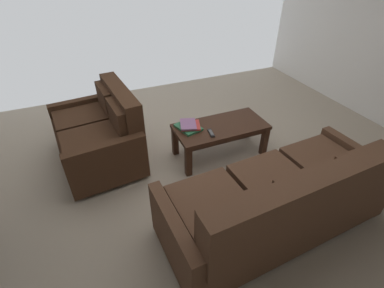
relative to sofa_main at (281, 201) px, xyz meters
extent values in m
cube|color=tan|center=(0.30, -1.05, -0.39)|extent=(5.91, 5.09, 0.01)
cylinder|color=black|center=(-0.82, -0.47, -0.35)|extent=(0.05, 0.05, 0.06)
cylinder|color=black|center=(0.87, -0.38, -0.35)|extent=(0.05, 0.05, 0.06)
cylinder|color=black|center=(-0.86, 0.23, -0.35)|extent=(0.05, 0.05, 0.06)
cube|color=brown|center=(0.00, -0.07, -0.13)|extent=(1.89, 0.92, 0.39)
cube|color=brown|center=(-0.61, -0.12, 0.12)|extent=(0.61, 0.76, 0.10)
cube|color=brown|center=(0.00, -0.09, 0.12)|extent=(0.61, 0.76, 0.10)
cube|color=brown|center=(0.62, -0.06, 0.12)|extent=(0.61, 0.76, 0.10)
cube|color=brown|center=(-0.02, 0.28, 0.27)|extent=(1.86, 0.28, 0.51)
cube|color=brown|center=(-0.63, 0.14, 0.27)|extent=(0.56, 0.15, 0.37)
cube|color=brown|center=(-0.01, 0.17, 0.27)|extent=(0.56, 0.15, 0.37)
cube|color=brown|center=(0.61, 0.20, 0.27)|extent=(0.56, 0.15, 0.37)
cube|color=brown|center=(-0.97, -0.12, -0.06)|extent=(0.14, 0.83, 0.55)
cube|color=brown|center=(0.98, -0.02, -0.06)|extent=(0.14, 0.83, 0.55)
cylinder|color=black|center=(1.75, -2.10, -0.35)|extent=(0.05, 0.05, 0.06)
cylinder|color=black|center=(1.66, -1.23, -0.35)|extent=(0.05, 0.05, 0.06)
cylinder|color=black|center=(1.04, -2.18, -0.35)|extent=(0.05, 0.05, 0.06)
cylinder|color=black|center=(0.95, -1.30, -0.35)|extent=(0.05, 0.05, 0.06)
cube|color=#422819|center=(1.35, -1.70, -0.13)|extent=(0.93, 1.12, 0.39)
cube|color=#422819|center=(1.40, -1.96, 0.11)|extent=(0.78, 0.55, 0.10)
cube|color=#422819|center=(1.34, -1.44, 0.11)|extent=(0.78, 0.55, 0.10)
cube|color=#422819|center=(1.00, -1.74, 0.26)|extent=(0.28, 1.05, 0.50)
cube|color=#422819|center=(1.13, -1.99, 0.26)|extent=(0.17, 0.48, 0.36)
cube|color=#422819|center=(1.08, -1.47, 0.26)|extent=(0.17, 0.48, 0.36)
cube|color=#422819|center=(1.41, -2.27, -0.06)|extent=(0.84, 0.18, 0.55)
cube|color=#422819|center=(1.29, -1.14, -0.06)|extent=(0.84, 0.18, 0.55)
cube|color=#3D2316|center=(-0.07, -1.25, 0.02)|extent=(1.12, 0.53, 0.04)
cube|color=#3D2316|center=(-0.07, -1.25, -0.02)|extent=(1.03, 0.48, 0.05)
cube|color=#3D2316|center=(-0.58, -1.47, -0.19)|extent=(0.07, 0.07, 0.39)
cube|color=#3D2316|center=(0.45, -1.47, -0.19)|extent=(0.07, 0.07, 0.39)
cube|color=#3D2316|center=(-0.58, -1.03, -0.19)|extent=(0.07, 0.07, 0.39)
cube|color=#3D2316|center=(0.45, -1.03, -0.19)|extent=(0.07, 0.07, 0.39)
cylinder|color=#472D1C|center=(-1.13, 0.06, -0.11)|extent=(0.04, 0.04, 0.56)
cube|color=#337F51|center=(0.32, -1.34, 0.06)|extent=(0.29, 0.34, 0.03)
cube|color=#C63833|center=(0.30, -1.34, 0.08)|extent=(0.28, 0.28, 0.02)
cube|color=#996699|center=(0.32, -1.34, 0.10)|extent=(0.25, 0.29, 0.02)
cube|color=black|center=(0.12, -1.13, 0.05)|extent=(0.07, 0.17, 0.02)
cube|color=#59595B|center=(0.12, -1.13, 0.06)|extent=(0.05, 0.11, 0.00)
camera|label=1|loc=(1.36, 1.25, 1.81)|focal=26.12mm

